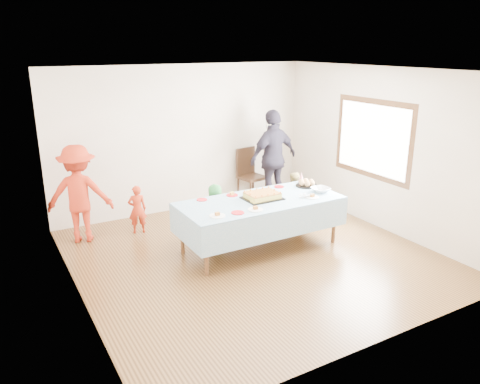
# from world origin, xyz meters

# --- Properties ---
(ground) EXTENTS (5.00, 5.00, 0.00)m
(ground) POSITION_xyz_m (0.00, 0.00, 0.00)
(ground) COLOR #432913
(ground) RESTS_ON ground
(room_walls) EXTENTS (5.04, 5.04, 2.72)m
(room_walls) POSITION_xyz_m (0.05, 0.00, 1.77)
(room_walls) COLOR beige
(room_walls) RESTS_ON ground
(party_table) EXTENTS (2.50, 1.10, 0.78)m
(party_table) POSITION_xyz_m (0.25, 0.20, 0.72)
(party_table) COLOR #55311D
(party_table) RESTS_ON ground
(birthday_cake) EXTENTS (0.57, 0.44, 0.10)m
(birthday_cake) POSITION_xyz_m (0.30, 0.24, 0.83)
(birthday_cake) COLOR black
(birthday_cake) RESTS_ON party_table
(rolls_tray) EXTENTS (0.36, 0.36, 0.11)m
(rolls_tray) POSITION_xyz_m (1.30, 0.43, 0.83)
(rolls_tray) COLOR black
(rolls_tray) RESTS_ON party_table
(punch_bowl) EXTENTS (0.29, 0.29, 0.07)m
(punch_bowl) POSITION_xyz_m (1.30, 0.07, 0.82)
(punch_bowl) COLOR silver
(punch_bowl) RESTS_ON party_table
(party_hat) EXTENTS (0.10, 0.10, 0.18)m
(party_hat) POSITION_xyz_m (1.36, 0.66, 0.87)
(party_hat) COLOR silver
(party_hat) RESTS_ON party_table
(fork_pile) EXTENTS (0.24, 0.18, 0.07)m
(fork_pile) POSITION_xyz_m (0.90, -0.03, 0.81)
(fork_pile) COLOR white
(fork_pile) RESTS_ON party_table
(plate_red_far_a) EXTENTS (0.16, 0.16, 0.01)m
(plate_red_far_a) POSITION_xyz_m (-0.52, 0.64, 0.79)
(plate_red_far_a) COLOR red
(plate_red_far_a) RESTS_ON party_table
(plate_red_far_b) EXTENTS (0.18, 0.18, 0.01)m
(plate_red_far_b) POSITION_xyz_m (-0.02, 0.61, 0.79)
(plate_red_far_b) COLOR red
(plate_red_far_b) RESTS_ON party_table
(plate_red_far_c) EXTENTS (0.17, 0.17, 0.01)m
(plate_red_far_c) POSITION_xyz_m (0.25, 0.56, 0.79)
(plate_red_far_c) COLOR red
(plate_red_far_c) RESTS_ON party_table
(plate_red_far_d) EXTENTS (0.16, 0.16, 0.01)m
(plate_red_far_d) POSITION_xyz_m (0.87, 0.62, 0.79)
(plate_red_far_d) COLOR red
(plate_red_far_d) RESTS_ON party_table
(plate_red_near) EXTENTS (0.18, 0.18, 0.01)m
(plate_red_near) POSITION_xyz_m (-0.33, -0.13, 0.79)
(plate_red_near) COLOR red
(plate_red_near) RESTS_ON party_table
(plate_white_left) EXTENTS (0.22, 0.22, 0.01)m
(plate_white_left) POSITION_xyz_m (-0.64, -0.10, 0.79)
(plate_white_left) COLOR white
(plate_white_left) RESTS_ON party_table
(plate_white_mid) EXTENTS (0.22, 0.22, 0.01)m
(plate_white_mid) POSITION_xyz_m (-0.05, -0.14, 0.79)
(plate_white_mid) COLOR white
(plate_white_mid) RESTS_ON party_table
(plate_white_right) EXTENTS (0.21, 0.21, 0.01)m
(plate_white_right) POSITION_xyz_m (1.00, -0.09, 0.79)
(plate_white_right) COLOR white
(plate_white_right) RESTS_ON party_table
(dining_chair) EXTENTS (0.53, 0.53, 1.07)m
(dining_chair) POSITION_xyz_m (1.30, 2.29, 0.59)
(dining_chair) COLOR black
(dining_chair) RESTS_ON ground
(toddler_left) EXTENTS (0.34, 0.26, 0.82)m
(toddler_left) POSITION_xyz_m (-1.21, 1.73, 0.41)
(toddler_left) COLOR #B42F16
(toddler_left) RESTS_ON ground
(toddler_mid) EXTENTS (0.48, 0.35, 0.90)m
(toddler_mid) POSITION_xyz_m (-0.17, 0.90, 0.45)
(toddler_mid) COLOR #287935
(toddler_mid) RESTS_ON ground
(toddler_right) EXTENTS (0.50, 0.44, 0.89)m
(toddler_right) POSITION_xyz_m (1.37, 0.90, 0.45)
(toddler_right) COLOR tan
(toddler_right) RESTS_ON ground
(adult_left) EXTENTS (1.15, 0.89, 1.57)m
(adult_left) POSITION_xyz_m (-2.08, 1.86, 0.78)
(adult_left) COLOR #B32C16
(adult_left) RESTS_ON ground
(adult_right) EXTENTS (1.15, 0.61, 1.87)m
(adult_right) POSITION_xyz_m (1.57, 1.85, 0.93)
(adult_right) COLOR #282432
(adult_right) RESTS_ON ground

